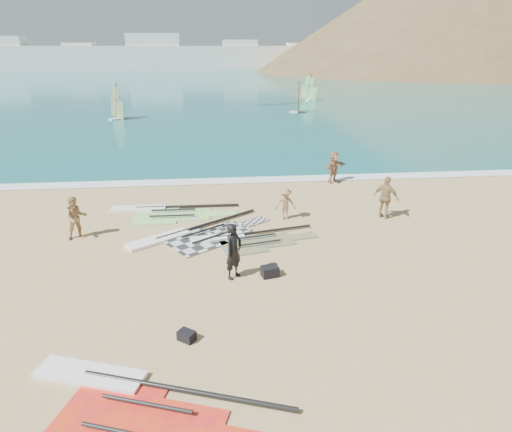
{
  "coord_description": "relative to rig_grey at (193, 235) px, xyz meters",
  "views": [
    {
      "loc": [
        -0.5,
        -12.18,
        7.41
      ],
      "look_at": [
        1.11,
        4.0,
        1.0
      ],
      "focal_mm": 30.0,
      "sensor_mm": 36.0,
      "label": 1
    }
  ],
  "objects": [
    {
      "name": "windsurfer_left",
      "position": [
        -9.41,
        32.74,
        1.14
      ],
      "size": [
        2.0,
        1.97,
        3.97
      ],
      "rotation": [
        0.0,
        0.0,
        0.77
      ],
      "color": "white",
      "rests_on": "ground"
    },
    {
      "name": "rig_grey",
      "position": [
        0.0,
        0.0,
        0.0
      ],
      "size": [
        6.19,
        4.71,
        0.21
      ],
      "rotation": [
        0.0,
        0.0,
        0.6
      ],
      "color": "#2A2A2D",
      "rests_on": "ground"
    },
    {
      "name": "windsurfer_centre",
      "position": [
        11.46,
        36.09,
        1.1
      ],
      "size": [
        2.16,
        2.48,
        3.79
      ],
      "rotation": [
        0.0,
        0.0,
        -0.25
      ],
      "color": "white",
      "rests_on": "ground"
    },
    {
      "name": "beachgoer_mid",
      "position": [
        4.19,
        1.5,
        0.71
      ],
      "size": [
        0.99,
        0.57,
        1.53
      ],
      "primitive_type": "imported",
      "rotation": [
        0.0,
        0.0,
        0.0
      ],
      "color": "#967150",
      "rests_on": "ground"
    },
    {
      "name": "sea",
      "position": [
        1.54,
        127.54,
        -0.05
      ],
      "size": [
        300.0,
        240.0,
        0.06
      ],
      "primitive_type": "cube",
      "color": "#0E635F",
      "rests_on": "ground"
    },
    {
      "name": "surf_line",
      "position": [
        1.54,
        7.84,
        -0.05
      ],
      "size": [
        300.0,
        1.2,
        0.04
      ],
      "primitive_type": "cube",
      "color": "white",
      "rests_on": "ground"
    },
    {
      "name": "headland_main",
      "position": [
        86.54,
        125.54,
        -0.05
      ],
      "size": [
        143.0,
        143.0,
        45.0
      ],
      "primitive_type": "cone",
      "color": "brown",
      "rests_on": "ground"
    },
    {
      "name": "ground",
      "position": [
        1.54,
        -4.46,
        -0.05
      ],
      "size": [
        300.0,
        300.0,
        0.0
      ],
      "primitive_type": "plane",
      "color": "tan",
      "rests_on": "ground"
    },
    {
      "name": "beachgoer_back",
      "position": [
        8.82,
        1.24,
        0.95
      ],
      "size": [
        1.19,
        1.16,
        2.01
      ],
      "primitive_type": "imported",
      "rotation": [
        0.0,
        0.0,
        2.39
      ],
      "color": "#957951",
      "rests_on": "ground"
    },
    {
      "name": "gear_bag_far",
      "position": [
        0.11,
        -6.91,
        0.08
      ],
      "size": [
        0.55,
        0.52,
        0.27
      ],
      "primitive_type": "cube",
      "rotation": [
        0.0,
        0.0,
        -0.63
      ],
      "color": "black",
      "rests_on": "ground"
    },
    {
      "name": "beachgoer_right",
      "position": [
        7.97,
        7.04,
        0.88
      ],
      "size": [
        1.71,
        1.46,
        1.85
      ],
      "primitive_type": "imported",
      "rotation": [
        0.0,
        0.0,
        0.64
      ],
      "color": "#A37053",
      "rests_on": "ground"
    },
    {
      "name": "windsurfer_right",
      "position": [
        15.45,
        48.36,
        1.12
      ],
      "size": [
        2.36,
        2.18,
        3.88
      ],
      "rotation": [
        0.0,
        0.0,
        1.12
      ],
      "color": "white",
      "rests_on": "ground"
    },
    {
      "name": "beachgoer_left",
      "position": [
        -4.71,
        0.29,
        0.86
      ],
      "size": [
        1.1,
        1.01,
        1.83
      ],
      "primitive_type": "imported",
      "rotation": [
        0.0,
        0.0,
        0.45
      ],
      "color": "tan",
      "rests_on": "ground"
    },
    {
      "name": "gear_bag_near",
      "position": [
        2.81,
        -3.67,
        0.13
      ],
      "size": [
        0.66,
        0.54,
        0.37
      ],
      "primitive_type": "cube",
      "rotation": [
        0.0,
        0.0,
        0.22
      ],
      "color": "black",
      "rests_on": "ground"
    },
    {
      "name": "far_town",
      "position": [
        -14.19,
        145.54,
        4.44
      ],
      "size": [
        160.0,
        8.0,
        12.0
      ],
      "color": "white",
      "rests_on": "ground"
    },
    {
      "name": "rig_red",
      "position": [
        -1.08,
        -9.01,
        -0.0
      ],
      "size": [
        6.21,
        3.62,
        0.2
      ],
      "rotation": [
        0.0,
        0.0,
        -0.32
      ],
      "color": "red",
      "rests_on": "ground"
    },
    {
      "name": "rig_green",
      "position": [
        -1.5,
        2.96,
        -0.0
      ],
      "size": [
        6.23,
        2.45,
        0.2
      ],
      "rotation": [
        0.0,
        0.0,
        -0.01
      ],
      "color": "#4DCF1E",
      "rests_on": "ground"
    },
    {
      "name": "rig_orange",
      "position": [
        2.16,
        -0.64,
        -0.0
      ],
      "size": [
        5.37,
        2.64,
        0.2
      ],
      "rotation": [
        0.0,
        0.0,
        0.21
      ],
      "color": "orange",
      "rests_on": "ground"
    },
    {
      "name": "person_wetsuit",
      "position": [
        1.57,
        -3.61,
        0.95
      ],
      "size": [
        0.84,
        0.86,
        2.0
      ],
      "primitive_type": "imported",
      "rotation": [
        0.0,
        0.0,
        0.86
      ],
      "color": "black",
      "rests_on": "ground"
    }
  ]
}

